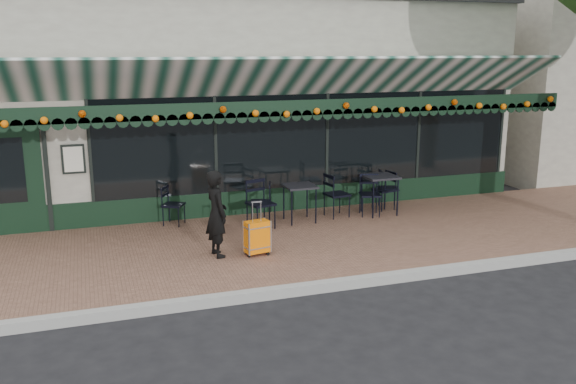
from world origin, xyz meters
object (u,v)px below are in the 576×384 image
object	(u,v)px
chair_b_right	(337,195)
chair_solo	(174,205)
woman	(217,214)
chair_b_front	(261,204)
cafe_table_b	(300,189)
chair_a_left	(384,190)
suitcase	(257,237)
chair_a_right	(389,189)
chair_b_left	(261,203)
chair_a_front	(370,195)
cafe_table_a	(380,179)

from	to	relation	value
chair_b_right	chair_solo	size ratio (longest dim) A/B	1.17
woman	chair_b_right	bearing A→B (deg)	-70.54
chair_b_front	chair_solo	world-z (taller)	chair_b_front
cafe_table_b	chair_a_left	world-z (taller)	chair_a_left
suitcase	chair_a_right	world-z (taller)	suitcase
chair_a_left	chair_b_left	distance (m)	2.79
woman	chair_a_right	size ratio (longest dim) A/B	1.72
woman	chair_b_right	distance (m)	3.27
chair_a_front	chair_b_front	size ratio (longest dim) A/B	0.91
suitcase	chair_a_left	xyz separation A→B (m)	(3.37, 2.01, 0.11)
woman	chair_a_left	xyz separation A→B (m)	(4.00, 1.84, -0.31)
chair_a_left	chair_a_right	world-z (taller)	chair_a_right
chair_solo	woman	bearing A→B (deg)	-138.35
cafe_table_a	chair_b_left	distance (m)	2.55
chair_a_front	chair_b_left	size ratio (longest dim) A/B	1.03
chair_a_left	chair_solo	distance (m)	4.43
chair_b_left	chair_solo	bearing A→B (deg)	-87.59
cafe_table_b	chair_solo	xyz separation A→B (m)	(-2.41, 0.56, -0.28)
suitcase	chair_b_front	world-z (taller)	chair_b_front
cafe_table_a	chair_b_left	world-z (taller)	chair_b_left
cafe_table_a	chair_b_front	bearing A→B (deg)	-175.00
chair_a_right	chair_solo	size ratio (longest dim) A/B	1.08
cafe_table_a	cafe_table_b	bearing A→B (deg)	-179.52
chair_a_right	chair_b_front	bearing A→B (deg)	117.90
chair_solo	cafe_table_a	bearing A→B (deg)	-67.21
suitcase	cafe_table_a	world-z (taller)	suitcase
chair_a_left	chair_solo	world-z (taller)	chair_a_left
suitcase	chair_solo	distance (m)	2.49
chair_a_left	chair_b_left	world-z (taller)	chair_b_left
chair_a_left	chair_a_right	bearing A→B (deg)	106.91
chair_b_front	chair_b_right	bearing A→B (deg)	-4.60
cafe_table_b	chair_b_left	size ratio (longest dim) A/B	0.89
cafe_table_a	chair_a_left	distance (m)	0.51
chair_a_front	chair_b_left	xyz separation A→B (m)	(-2.29, 0.14, -0.01)
chair_a_front	chair_b_front	xyz separation A→B (m)	(-2.38, -0.18, 0.04)
chair_b_left	chair_b_right	bearing A→B (deg)	107.46
chair_a_left	woman	bearing A→B (deg)	-75.73
chair_a_right	suitcase	bearing A→B (deg)	137.17
chair_a_front	chair_b_front	distance (m)	2.39
chair_b_left	chair_b_right	xyz separation A→B (m)	(1.61, -0.01, 0.04)
chair_b_front	chair_a_front	bearing A→B (deg)	-10.65
chair_a_left	chair_b_right	distance (m)	1.19
chair_b_left	chair_solo	distance (m)	1.70
woman	chair_a_front	world-z (taller)	woman
chair_a_front	chair_a_left	bearing A→B (deg)	50.95
chair_a_left	chair_a_right	size ratio (longest dim) A/B	0.98
chair_b_right	chair_b_front	size ratio (longest dim) A/B	0.96
chair_a_left	chair_a_front	bearing A→B (deg)	-65.35
woman	chair_b_front	world-z (taller)	woman
woman	cafe_table_a	size ratio (longest dim) A/B	1.77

